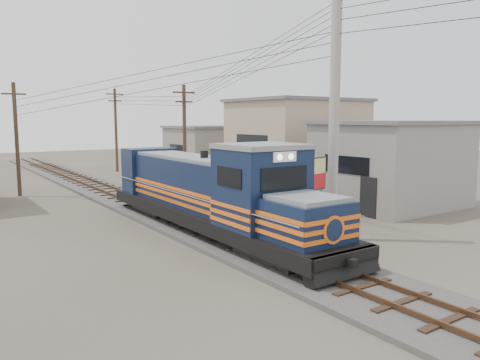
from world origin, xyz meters
TOP-DOWN VIEW (x-y plane):
  - ground at (0.00, 0.00)m, footprint 120.00×120.00m
  - ballast at (0.00, 10.00)m, footprint 3.60×70.00m
  - track at (0.00, 10.00)m, footprint 1.15×70.00m
  - locomotive at (0.00, 2.98)m, footprint 2.80×15.24m
  - utility_pole_main at (3.50, -0.50)m, footprint 0.40×0.40m
  - wooden_pole_mid at (4.50, 14.00)m, footprint 1.60×0.24m
  - wooden_pole_far at (4.80, 28.00)m, footprint 1.60×0.24m
  - wooden_pole_left at (-5.00, 18.00)m, footprint 1.60×0.24m
  - power_lines at (-0.14, 8.49)m, footprint 9.65×19.00m
  - shophouse_front at (11.50, 3.00)m, footprint 7.35×6.30m
  - shophouse_mid at (12.50, 12.00)m, footprint 8.40×7.35m
  - shophouse_back at (11.00, 22.00)m, footprint 6.30×6.30m
  - billboard at (4.34, 1.52)m, footprint 1.97×0.64m
  - market_umbrella at (5.63, 5.90)m, footprint 2.26×2.26m
  - vendor at (5.91, 3.80)m, footprint 0.66×0.46m
  - plant_nursery at (4.57, 4.32)m, footprint 3.48×3.19m

SIDE VIEW (x-z plane):
  - ground at x=0.00m, z-range 0.00..0.00m
  - ballast at x=0.00m, z-range 0.00..0.16m
  - track at x=0.00m, z-range 0.20..0.32m
  - plant_nursery at x=4.57m, z-range -0.10..1.03m
  - vendor at x=5.91m, z-range 0.00..1.73m
  - locomotive at x=0.00m, z-range -0.22..3.55m
  - market_umbrella at x=5.63m, z-range 0.85..3.08m
  - shophouse_back at x=11.00m, z-range 0.01..4.21m
  - billboard at x=4.34m, z-range 0.73..3.82m
  - shophouse_front at x=11.50m, z-range 0.01..4.71m
  - shophouse_mid at x=12.50m, z-range 0.01..6.21m
  - wooden_pole_mid at x=4.50m, z-range 0.18..7.18m
  - wooden_pole_left at x=-5.00m, z-range 0.18..7.18m
  - wooden_pole_far at x=4.80m, z-range 0.18..7.68m
  - utility_pole_main at x=3.50m, z-range 0.00..10.00m
  - power_lines at x=-0.14m, z-range 5.91..9.21m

